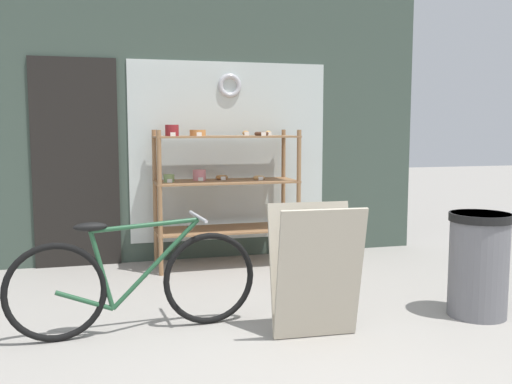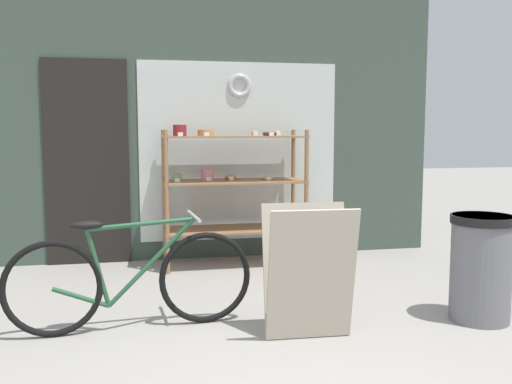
{
  "view_description": "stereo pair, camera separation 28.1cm",
  "coord_description": "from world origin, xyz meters",
  "px_view_note": "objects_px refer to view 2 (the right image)",
  "views": [
    {
      "loc": [
        -1.14,
        -3.01,
        1.41
      ],
      "look_at": [
        0.04,
        1.32,
        0.9
      ],
      "focal_mm": 40.0,
      "sensor_mm": 36.0,
      "label": 1
    },
    {
      "loc": [
        -0.86,
        -3.08,
        1.41
      ],
      "look_at": [
        0.04,
        1.32,
        0.9
      ],
      "focal_mm": 40.0,
      "sensor_mm": 36.0,
      "label": 2
    }
  ],
  "objects_px": {
    "trash_bin": "(481,264)",
    "sandwich_board": "(309,272)",
    "display_case": "(231,181)",
    "bicycle": "(130,280)"
  },
  "relations": [
    {
      "from": "bicycle",
      "to": "trash_bin",
      "type": "bearing_deg",
      "value": -11.63
    },
    {
      "from": "display_case",
      "to": "trash_bin",
      "type": "relative_size",
      "value": 1.84
    },
    {
      "from": "trash_bin",
      "to": "sandwich_board",
      "type": "bearing_deg",
      "value": -176.22
    },
    {
      "from": "sandwich_board",
      "to": "trash_bin",
      "type": "relative_size",
      "value": 1.14
    },
    {
      "from": "sandwich_board",
      "to": "trash_bin",
      "type": "distance_m",
      "value": 1.34
    },
    {
      "from": "display_case",
      "to": "sandwich_board",
      "type": "xyz_separation_m",
      "value": [
        0.17,
        -2.15,
        -0.41
      ]
    },
    {
      "from": "display_case",
      "to": "trash_bin",
      "type": "bearing_deg",
      "value": -53.8
    },
    {
      "from": "bicycle",
      "to": "trash_bin",
      "type": "height_order",
      "value": "bicycle"
    },
    {
      "from": "display_case",
      "to": "trash_bin",
      "type": "height_order",
      "value": "display_case"
    },
    {
      "from": "sandwich_board",
      "to": "trash_bin",
      "type": "xyz_separation_m",
      "value": [
        1.33,
        0.09,
        -0.03
      ]
    }
  ]
}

